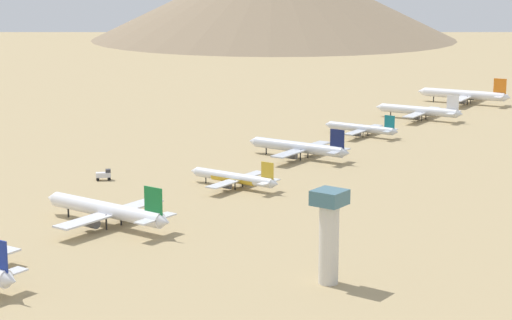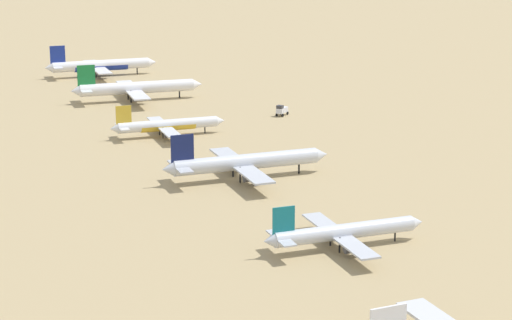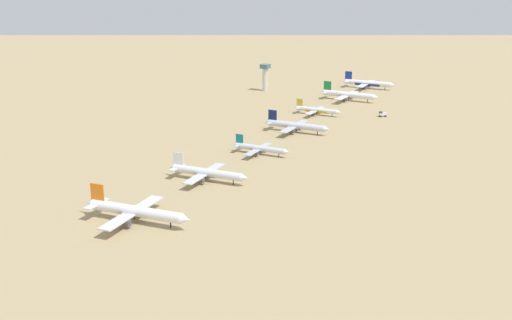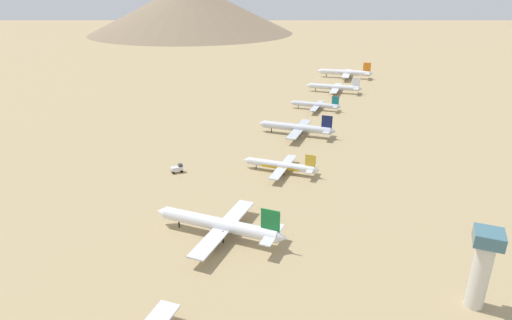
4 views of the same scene
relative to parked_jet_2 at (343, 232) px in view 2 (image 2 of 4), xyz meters
name	(u,v)px [view 2 (image 2 of 4)]	position (x,y,z in m)	size (l,w,h in m)	color
ground_plane	(238,179)	(-5.91, 55.94, -3.52)	(2027.69, 2027.69, 0.00)	tan
parked_jet_2	(343,232)	(0.00, 0.00, 0.00)	(36.27, 29.44, 10.47)	silver
parked_jet_3	(245,162)	(-4.01, 55.83, 0.93)	(45.88, 37.24, 13.24)	silver
parked_jet_4	(167,125)	(-12.85, 109.31, 0.01)	(36.79, 29.82, 10.62)	silver
parked_jet_5	(136,88)	(-11.55, 168.80, 1.28)	(49.34, 39.94, 14.27)	white
parked_jet_6	(100,66)	(-16.02, 227.43, 1.12)	(48.34, 39.23, 13.95)	white
service_truck	(282,110)	(31.38, 127.10, -1.45)	(5.44, 5.45, 3.90)	silver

